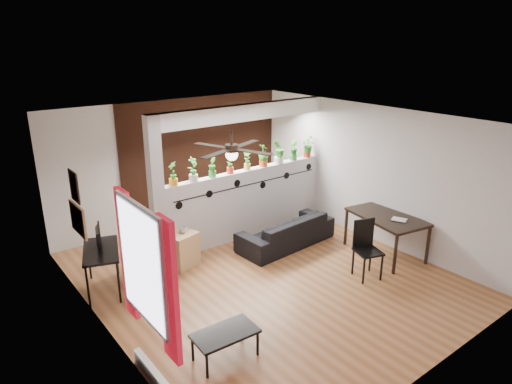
{
  "coord_description": "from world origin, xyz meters",
  "views": [
    {
      "loc": [
        -4.22,
        -5.25,
        3.79
      ],
      "look_at": [
        0.31,
        0.6,
        1.24
      ],
      "focal_mm": 32.0,
      "sensor_mm": 36.0,
      "label": 1
    }
  ],
  "objects_px": {
    "cup": "(183,230)",
    "folding_chair": "(366,243)",
    "potted_plant_6": "(279,151)",
    "office_chair": "(148,259)",
    "ceiling_fan": "(232,151)",
    "potted_plant_0": "(173,173)",
    "potted_plant_5": "(263,155)",
    "potted_plant_4": "(247,160)",
    "coffee_table": "(225,335)",
    "potted_plant_2": "(212,166)",
    "dining_table": "(387,220)",
    "potted_plant_7": "(293,149)",
    "sofa": "(286,231)",
    "cube_shelf": "(182,249)",
    "computer_desk": "(101,253)",
    "potted_plant_3": "(230,163)",
    "potted_plant_8": "(307,147)",
    "potted_plant_1": "(193,168)"
  },
  "relations": [
    {
      "from": "potted_plant_6",
      "to": "office_chair",
      "type": "bearing_deg",
      "value": -169.03
    },
    {
      "from": "coffee_table",
      "to": "computer_desk",
      "type": "bearing_deg",
      "value": 103.67
    },
    {
      "from": "ceiling_fan",
      "to": "coffee_table",
      "type": "height_order",
      "value": "ceiling_fan"
    },
    {
      "from": "potted_plant_3",
      "to": "cup",
      "type": "xyz_separation_m",
      "value": [
        -1.23,
        -0.34,
        -0.91
      ]
    },
    {
      "from": "potted_plant_3",
      "to": "potted_plant_4",
      "type": "height_order",
      "value": "potted_plant_3"
    },
    {
      "from": "potted_plant_0",
      "to": "office_chair",
      "type": "bearing_deg",
      "value": -143.41
    },
    {
      "from": "potted_plant_4",
      "to": "folding_chair",
      "type": "height_order",
      "value": "potted_plant_4"
    },
    {
      "from": "sofa",
      "to": "ceiling_fan",
      "type": "bearing_deg",
      "value": 23.63
    },
    {
      "from": "cup",
      "to": "dining_table",
      "type": "height_order",
      "value": "dining_table"
    },
    {
      "from": "potted_plant_1",
      "to": "sofa",
      "type": "bearing_deg",
      "value": -29.45
    },
    {
      "from": "folding_chair",
      "to": "potted_plant_6",
      "type": "bearing_deg",
      "value": 84.28
    },
    {
      "from": "potted_plant_2",
      "to": "potted_plant_6",
      "type": "relative_size",
      "value": 0.78
    },
    {
      "from": "potted_plant_0",
      "to": "potted_plant_7",
      "type": "xyz_separation_m",
      "value": [
        2.77,
        0.0,
        -0.0
      ]
    },
    {
      "from": "potted_plant_7",
      "to": "cup",
      "type": "xyz_separation_m",
      "value": [
        -2.81,
        -0.34,
        -0.92
      ]
    },
    {
      "from": "office_chair",
      "to": "coffee_table",
      "type": "height_order",
      "value": "office_chair"
    },
    {
      "from": "coffee_table",
      "to": "sofa",
      "type": "bearing_deg",
      "value": 36.0
    },
    {
      "from": "potted_plant_5",
      "to": "coffee_table",
      "type": "bearing_deg",
      "value": -135.25
    },
    {
      "from": "sofa",
      "to": "potted_plant_7",
      "type": "bearing_deg",
      "value": -140.78
    },
    {
      "from": "cup",
      "to": "office_chair",
      "type": "distance_m",
      "value": 0.86
    },
    {
      "from": "potted_plant_8",
      "to": "coffee_table",
      "type": "relative_size",
      "value": 0.52
    },
    {
      "from": "dining_table",
      "to": "potted_plant_4",
      "type": "bearing_deg",
      "value": 123.12
    },
    {
      "from": "potted_plant_4",
      "to": "potted_plant_5",
      "type": "relative_size",
      "value": 0.82
    },
    {
      "from": "potted_plant_4",
      "to": "cube_shelf",
      "type": "distance_m",
      "value": 2.12
    },
    {
      "from": "computer_desk",
      "to": "folding_chair",
      "type": "bearing_deg",
      "value": -31.11
    },
    {
      "from": "potted_plant_6",
      "to": "cube_shelf",
      "type": "xyz_separation_m",
      "value": [
        -2.47,
        -0.34,
        -1.31
      ]
    },
    {
      "from": "potted_plant_4",
      "to": "potted_plant_7",
      "type": "xyz_separation_m",
      "value": [
        1.19,
        0.0,
        0.03
      ]
    },
    {
      "from": "potted_plant_2",
      "to": "potted_plant_5",
      "type": "relative_size",
      "value": 0.86
    },
    {
      "from": "potted_plant_6",
      "to": "potted_plant_8",
      "type": "relative_size",
      "value": 1.15
    },
    {
      "from": "ceiling_fan",
      "to": "cup",
      "type": "xyz_separation_m",
      "value": [
        -0.03,
        1.46,
        -1.67
      ]
    },
    {
      "from": "potted_plant_5",
      "to": "office_chair",
      "type": "distance_m",
      "value": 3.09
    },
    {
      "from": "cup",
      "to": "folding_chair",
      "type": "bearing_deg",
      "value": -45.0
    },
    {
      "from": "potted_plant_8",
      "to": "coffee_table",
      "type": "bearing_deg",
      "value": -145.03
    },
    {
      "from": "potted_plant_4",
      "to": "computer_desk",
      "type": "xyz_separation_m",
      "value": [
        -3.05,
        -0.34,
        -0.91
      ]
    },
    {
      "from": "ceiling_fan",
      "to": "computer_desk",
      "type": "height_order",
      "value": "ceiling_fan"
    },
    {
      "from": "potted_plant_8",
      "to": "cup",
      "type": "height_order",
      "value": "potted_plant_8"
    },
    {
      "from": "potted_plant_1",
      "to": "potted_plant_2",
      "type": "distance_m",
      "value": 0.4
    },
    {
      "from": "potted_plant_0",
      "to": "potted_plant_1",
      "type": "height_order",
      "value": "potted_plant_1"
    },
    {
      "from": "dining_table",
      "to": "sofa",
      "type": "bearing_deg",
      "value": 129.89
    },
    {
      "from": "potted_plant_8",
      "to": "office_chair",
      "type": "distance_m",
      "value": 4.2
    },
    {
      "from": "sofa",
      "to": "cube_shelf",
      "type": "relative_size",
      "value": 3.13
    },
    {
      "from": "potted_plant_3",
      "to": "office_chair",
      "type": "xyz_separation_m",
      "value": [
        -2.02,
        -0.62,
        -1.1
      ]
    },
    {
      "from": "folding_chair",
      "to": "coffee_table",
      "type": "height_order",
      "value": "folding_chair"
    },
    {
      "from": "potted_plant_3",
      "to": "potted_plant_4",
      "type": "relative_size",
      "value": 1.04
    },
    {
      "from": "ceiling_fan",
      "to": "potted_plant_2",
      "type": "height_order",
      "value": "ceiling_fan"
    },
    {
      "from": "potted_plant_2",
      "to": "dining_table",
      "type": "relative_size",
      "value": 0.26
    },
    {
      "from": "cube_shelf",
      "to": "dining_table",
      "type": "relative_size",
      "value": 0.4
    },
    {
      "from": "potted_plant_0",
      "to": "folding_chair",
      "type": "xyz_separation_m",
      "value": [
        2.12,
        -2.51,
        -1.0
      ]
    },
    {
      "from": "potted_plant_4",
      "to": "office_chair",
      "type": "xyz_separation_m",
      "value": [
        -2.42,
        -0.62,
        -1.09
      ]
    },
    {
      "from": "folding_chair",
      "to": "potted_plant_4",
      "type": "bearing_deg",
      "value": 102.14
    },
    {
      "from": "potted_plant_1",
      "to": "potted_plant_8",
      "type": "height_order",
      "value": "potted_plant_1"
    }
  ]
}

